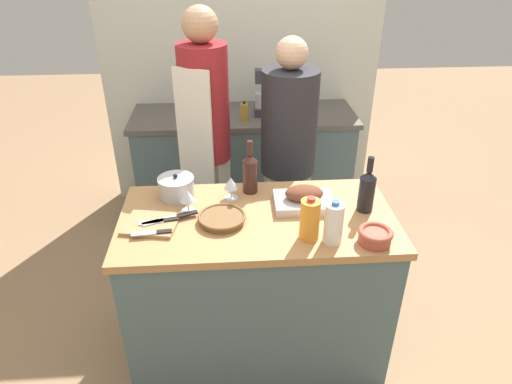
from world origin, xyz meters
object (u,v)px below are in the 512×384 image
at_px(wine_bottle_green, 250,172).
at_px(condiment_bottle_tall, 302,102).
at_px(wine_glass_right, 187,196).
at_px(person_cook_guest, 288,154).
at_px(knife_bread, 153,233).
at_px(cutting_board, 151,224).
at_px(wine_glass_left, 231,184).
at_px(knife_chef, 172,218).
at_px(juice_jug, 310,219).
at_px(roasting_pan, 304,199).
at_px(milk_jug, 334,223).
at_px(stock_pot, 176,187).
at_px(wicker_basket, 222,218).
at_px(knife_paring, 160,221).
at_px(mixing_bowl, 375,236).
at_px(person_cook_aproned, 206,136).
at_px(wine_bottle_dark, 367,190).
at_px(condiment_bottle_short, 244,112).
at_px(stand_mixer, 266,96).

xyz_separation_m(wine_bottle_green, condiment_bottle_tall, (0.48, 1.29, -0.06)).
distance_m(wine_glass_right, person_cook_guest, 0.89).
height_order(knife_bread, condiment_bottle_tall, condiment_bottle_tall).
height_order(cutting_board, wine_glass_left, wine_glass_left).
bearing_deg(knife_chef, juice_jug, -15.84).
relative_size(roasting_pan, milk_jug, 1.41).
bearing_deg(stock_pot, wicker_basket, -47.21).
xyz_separation_m(wicker_basket, knife_bread, (-0.32, -0.10, 0.00)).
relative_size(knife_bread, condiment_bottle_tall, 1.12).
distance_m(milk_jug, knife_paring, 0.83).
relative_size(mixing_bowl, wine_bottle_green, 0.53).
bearing_deg(condiment_bottle_tall, wine_glass_right, -118.92).
relative_size(milk_jug, knife_bread, 1.15).
bearing_deg(stock_pot, juice_jug, -33.16).
xyz_separation_m(juice_jug, condiment_bottle_tall, (0.24, 1.74, -0.05)).
relative_size(juice_jug, person_cook_aproned, 0.12).
bearing_deg(wine_bottle_dark, person_cook_aproned, 136.60).
distance_m(wine_glass_right, knife_bread, 0.27).
bearing_deg(wine_bottle_dark, stock_pot, 168.46).
relative_size(knife_paring, condiment_bottle_short, 1.28).
relative_size(juice_jug, condiment_bottle_short, 1.44).
height_order(knife_paring, condiment_bottle_short, condiment_bottle_short).
xyz_separation_m(wicker_basket, person_cook_guest, (0.43, 0.77, -0.03)).
relative_size(wine_bottle_green, knife_chef, 1.12).
bearing_deg(knife_bread, person_cook_guest, 49.24).
relative_size(knife_bread, condiment_bottle_short, 1.24).
bearing_deg(person_cook_aproned, stand_mixer, 83.21).
xyz_separation_m(mixing_bowl, wine_bottle_green, (-0.54, 0.51, 0.08)).
xyz_separation_m(cutting_board, stock_pot, (0.10, 0.27, 0.05)).
bearing_deg(roasting_pan, wine_glass_right, -179.38).
relative_size(cutting_board, stock_pot, 1.48).
relative_size(person_cook_aproned, person_cook_guest, 1.10).
bearing_deg(condiment_bottle_short, wine_bottle_dark, -67.59).
bearing_deg(stock_pot, roasting_pan, -11.91).
relative_size(stand_mixer, person_cook_aproned, 0.20).
relative_size(stock_pot, wine_glass_right, 1.56).
distance_m(stock_pot, wine_glass_right, 0.16).
relative_size(cutting_board, condiment_bottle_short, 1.87).
bearing_deg(condiment_bottle_tall, stock_pot, -123.63).
xyz_separation_m(wine_bottle_dark, wine_glass_left, (-0.67, 0.17, -0.03)).
bearing_deg(wicker_basket, wine_bottle_dark, 4.72).
bearing_deg(juice_jug, knife_chef, 164.16).
xyz_separation_m(wicker_basket, wine_glass_left, (0.05, 0.23, 0.06)).
relative_size(milk_jug, stand_mixer, 0.61).
xyz_separation_m(stock_pot, wine_glass_right, (0.07, -0.15, 0.03)).
xyz_separation_m(knife_bread, condiment_bottle_short, (0.49, 1.50, 0.03)).
relative_size(knife_paring, knife_bread, 1.03).
relative_size(cutting_board, mixing_bowl, 1.77).
xyz_separation_m(wine_bottle_green, knife_bread, (-0.47, -0.39, -0.10)).
relative_size(wine_bottle_dark, knife_paring, 1.53).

